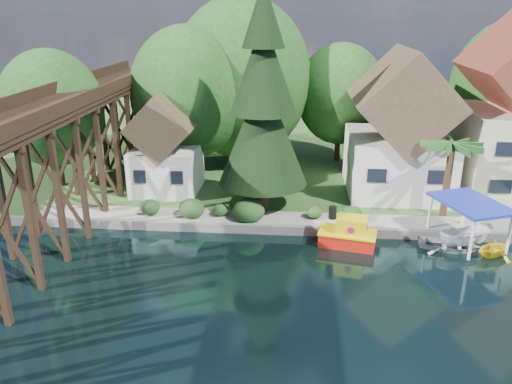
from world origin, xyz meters
TOP-DOWN VIEW (x-y plane):
  - ground at (0.00, 0.00)m, footprint 140.00×140.00m
  - bank at (0.00, 34.00)m, footprint 140.00×52.00m
  - seawall at (4.00, 8.00)m, footprint 60.00×0.40m
  - promenade at (6.00, 9.30)m, footprint 50.00×2.60m
  - trestle_bridge at (-16.00, 5.17)m, footprint 4.12×44.18m
  - house_left at (7.00, 16.00)m, footprint 7.64×8.64m
  - shed at (-11.00, 14.50)m, footprint 5.09×5.40m
  - bg_trees at (1.00, 21.25)m, footprint 49.90×13.30m
  - shrubs at (-4.60, 9.26)m, footprint 15.76×2.47m
  - conifer at (-3.22, 11.48)m, footprint 6.30×6.30m
  - palm_tree at (9.49, 10.89)m, footprint 4.28×4.28m
  - tugboat at (2.56, 6.68)m, footprint 3.87×2.65m
  - boat_white_a at (8.82, 6.69)m, footprint 4.19×3.37m
  - boat_canopy at (9.89, 7.11)m, footprint 4.69×5.54m
  - boat_yellow at (11.26, 5.93)m, footprint 3.28×3.13m

SIDE VIEW (x-z plane):
  - ground at x=0.00m, z-range 0.00..0.00m
  - bank at x=0.00m, z-range 0.00..0.50m
  - seawall at x=4.00m, z-range 0.00..0.62m
  - boat_white_a at x=8.82m, z-range 0.00..0.77m
  - promenade at x=6.00m, z-range 0.50..0.56m
  - boat_yellow at x=11.26m, z-range 0.00..1.35m
  - tugboat at x=2.56m, z-range -0.52..2.05m
  - shrubs at x=-4.60m, z-range 0.38..2.08m
  - boat_canopy at x=9.89m, z-range -0.21..2.81m
  - shed at x=-11.00m, z-range -0.10..7.75m
  - house_left at x=7.00m, z-range -0.37..10.65m
  - trestle_bridge at x=-16.00m, z-range 0.70..10.00m
  - palm_tree at x=9.49m, z-range 2.59..8.21m
  - bg_trees at x=1.00m, z-range 2.00..12.57m
  - conifer at x=-3.22m, z-range 0.21..15.73m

